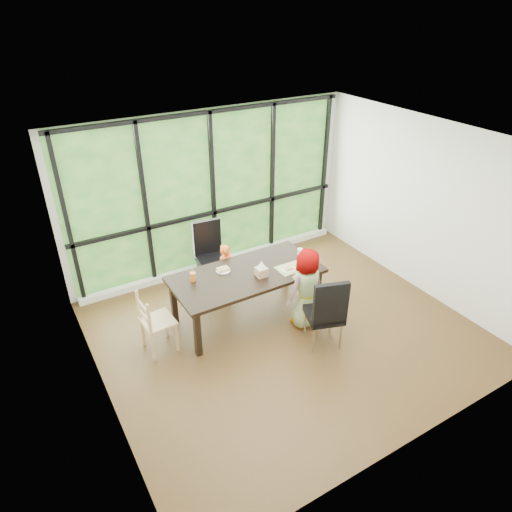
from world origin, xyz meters
name	(u,v)px	position (x,y,z in m)	size (l,w,h in m)	color
ground	(285,331)	(0.00, 0.00, 0.00)	(5.00, 5.00, 0.00)	black
back_wall	(212,192)	(0.00, 2.25, 1.35)	(5.00, 5.00, 0.00)	silver
foliage_backdrop	(212,192)	(0.00, 2.23, 1.35)	(4.80, 0.02, 2.65)	#204D1C
window_mullions	(213,193)	(0.00, 2.19, 1.35)	(4.80, 0.06, 2.65)	black
window_sill	(218,262)	(0.00, 2.15, 0.05)	(4.80, 0.12, 0.10)	silver
dining_table	(247,295)	(-0.29, 0.59, 0.38)	(2.14, 1.03, 0.75)	black
chair_window_leather	(212,256)	(-0.35, 1.62, 0.54)	(0.46, 0.46, 1.08)	black
chair_interior_leather	(324,310)	(0.31, -0.45, 0.54)	(0.46, 0.46, 1.08)	black
chair_end_beech	(158,321)	(-1.65, 0.56, 0.45)	(0.42, 0.40, 0.90)	tan
child_toddler	(227,271)	(-0.29, 1.20, 0.45)	(0.33, 0.22, 0.91)	orange
child_older	(306,288)	(0.34, 0.01, 0.60)	(0.59, 0.38, 1.21)	slate
placemat	(291,268)	(0.32, 0.37, 0.75)	(0.40, 0.29, 0.01)	tan
plate_far	(223,270)	(-0.55, 0.81, 0.76)	(0.21, 0.21, 0.01)	white
plate_near	(288,269)	(0.28, 0.37, 0.76)	(0.21, 0.21, 0.01)	white
orange_cup	(193,277)	(-1.02, 0.79, 0.81)	(0.08, 0.08, 0.13)	orange
green_cup	(307,262)	(0.56, 0.31, 0.81)	(0.08, 0.08, 0.12)	green
white_mug	(300,251)	(0.68, 0.65, 0.79)	(0.08, 0.08, 0.09)	white
tissue_box	(261,272)	(-0.14, 0.42, 0.81)	(0.15, 0.15, 0.13)	tan
crepe_rolls_far	(223,269)	(-0.55, 0.81, 0.78)	(0.20, 0.12, 0.04)	tan
crepe_rolls_near	(288,268)	(0.28, 0.37, 0.78)	(0.15, 0.12, 0.04)	tan
straw_white	(192,270)	(-1.02, 0.79, 0.92)	(0.01, 0.01, 0.20)	white
straw_pink	(307,257)	(0.56, 0.31, 0.91)	(0.01, 0.01, 0.20)	pink
tissue	(261,265)	(-0.14, 0.42, 0.93)	(0.12, 0.12, 0.11)	white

